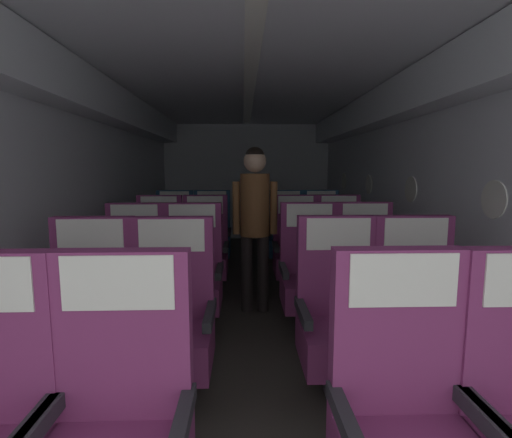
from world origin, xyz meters
name	(u,v)px	position (x,y,z in m)	size (l,w,h in m)	color
ground	(251,306)	(0.00, 3.81, -0.01)	(3.51, 8.02, 0.02)	#3D3833
fuselage_shell	(250,145)	(0.00, 4.09, 1.65)	(3.39, 7.67, 2.32)	silver
seat_a_left_aisle	(116,436)	(-0.52, 1.29, 0.47)	(0.53, 0.49, 1.10)	#38383D
seat_a_right_window	(407,430)	(0.51, 1.28, 0.47)	(0.53, 0.49, 1.10)	#38383D
seat_b_left_window	(89,324)	(-1.01, 2.27, 0.47)	(0.53, 0.49, 1.10)	#38383D
seat_b_left_aisle	(171,324)	(-0.51, 2.26, 0.47)	(0.53, 0.49, 1.10)	#38383D
seat_b_right_aisle	(418,320)	(1.01, 2.26, 0.47)	(0.53, 0.49, 1.10)	#38383D
seat_b_right_window	(340,321)	(0.52, 2.27, 0.47)	(0.53, 0.49, 1.10)	#38383D
seat_c_left_window	(134,278)	(-1.01, 3.23, 0.47)	(0.53, 0.49, 1.10)	#38383D
seat_c_left_aisle	(192,278)	(-0.51, 3.23, 0.47)	(0.53, 0.49, 1.10)	#38383D
seat_c_right_aisle	(366,276)	(1.00, 3.25, 0.47)	(0.53, 0.49, 1.10)	#38383D
seat_c_right_window	(310,277)	(0.51, 3.23, 0.47)	(0.53, 0.49, 1.10)	#38383D
seat_d_left_window	(159,253)	(-1.02, 4.21, 0.47)	(0.53, 0.49, 1.10)	#38383D
seat_d_left_aisle	(205,253)	(-0.50, 4.22, 0.47)	(0.53, 0.49, 1.10)	#38383D
seat_d_right_aisle	(339,252)	(1.02, 4.22, 0.47)	(0.53, 0.49, 1.10)	#38383D
seat_d_right_window	(296,252)	(0.52, 4.21, 0.47)	(0.53, 0.49, 1.10)	#38383D
seat_e_left_window	(174,237)	(-1.02, 5.19, 0.47)	(0.53, 0.49, 1.10)	#38383D
seat_e_left_aisle	(212,237)	(-0.51, 5.20, 0.47)	(0.53, 0.49, 1.10)	#38383D
seat_e_right_aisle	(322,236)	(1.01, 5.19, 0.47)	(0.53, 0.49, 1.10)	#38383D
seat_e_right_window	(286,237)	(0.52, 5.19, 0.47)	(0.53, 0.49, 1.10)	#38383D
flight_attendant	(255,212)	(0.04, 3.66, 0.99)	(0.43, 0.28, 1.60)	black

